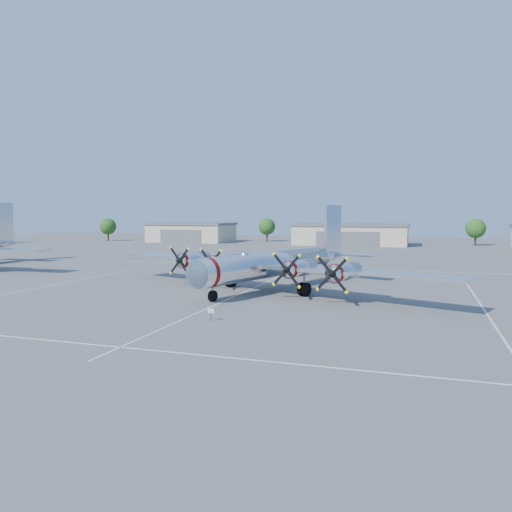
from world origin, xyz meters
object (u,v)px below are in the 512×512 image
(hangar_center, at_px, (351,234))
(tree_far_west, at_px, (108,226))
(tree_east, at_px, (476,229))
(main_bomber_b29, at_px, (275,289))
(info_placard, at_px, (211,312))
(hangar_west, at_px, (192,232))
(tree_west, at_px, (267,227))

(hangar_center, distance_m, tree_far_west, 70.13)
(tree_east, bearing_deg, main_bomber_b29, -107.98)
(tree_east, distance_m, main_bomber_b29, 89.43)
(tree_far_west, height_order, info_placard, tree_far_west)
(hangar_west, height_order, tree_east, tree_east)
(hangar_west, bearing_deg, hangar_center, -0.00)
(main_bomber_b29, bearing_deg, tree_far_west, 154.55)
(tree_far_west, bearing_deg, tree_east, 5.71)
(hangar_center, bearing_deg, info_placard, -88.70)
(hangar_west, relative_size, main_bomber_b29, 0.56)
(tree_west, bearing_deg, tree_east, -2.08)
(info_placard, bearing_deg, tree_west, 97.05)
(tree_far_west, height_order, tree_east, same)
(tree_far_west, bearing_deg, info_placard, -51.73)
(hangar_center, height_order, tree_far_west, tree_far_west)
(hangar_west, height_order, hangar_center, same)
(hangar_west, bearing_deg, info_placard, -63.70)
(hangar_center, bearing_deg, tree_far_west, -176.76)
(info_placard, bearing_deg, tree_far_west, 120.61)
(hangar_west, bearing_deg, tree_far_west, -170.99)
(hangar_center, xyz_separation_m, tree_west, (-25.00, 8.04, 1.51))
(hangar_center, distance_m, tree_west, 26.30)
(tree_far_west, relative_size, main_bomber_b29, 0.16)
(tree_far_west, bearing_deg, main_bomber_b29, -45.99)
(tree_far_west, height_order, main_bomber_b29, tree_far_west)
(tree_far_west, distance_m, info_placard, 116.56)
(hangar_center, bearing_deg, tree_east, 11.38)
(main_bomber_b29, bearing_deg, hangar_west, 141.54)
(tree_west, height_order, info_placard, tree_west)
(hangar_center, relative_size, tree_west, 4.31)
(tree_east, bearing_deg, hangar_center, -168.62)
(hangar_center, distance_m, info_placard, 95.47)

